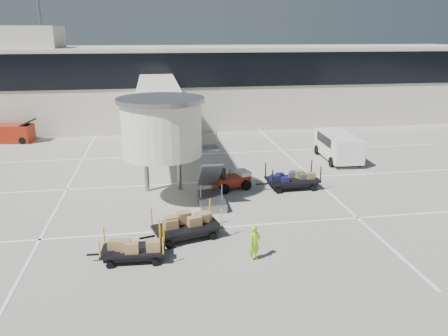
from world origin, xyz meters
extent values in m
plane|color=#BBB6A8|center=(0.00, 0.00, 0.00)|extent=(140.00, 140.00, 0.00)
cube|color=white|center=(0.00, 2.00, 0.01)|extent=(40.00, 0.15, 0.02)
cube|color=white|center=(0.00, 9.00, 0.01)|extent=(40.00, 0.15, 0.02)
cube|color=white|center=(0.00, 16.00, 0.01)|extent=(40.00, 0.15, 0.02)
cube|color=white|center=(6.00, 10.00, 0.01)|extent=(0.15, 30.00, 0.02)
cube|color=white|center=(-10.00, 10.00, 0.01)|extent=(0.15, 30.00, 0.02)
cube|color=beige|center=(0.00, 30.00, 4.00)|extent=(64.00, 12.00, 8.00)
cube|color=black|center=(0.00, 23.95, 6.00)|extent=(64.00, 0.12, 3.20)
cube|color=beige|center=(-18.00, 28.00, 9.00)|extent=(10.00, 6.00, 2.00)
cylinder|color=gray|center=(-16.00, 34.00, 7.50)|extent=(0.36, 0.36, 15.00)
cube|color=white|center=(-4.00, 15.00, 4.30)|extent=(3.00, 18.00, 2.80)
cylinder|color=white|center=(-4.00, 6.00, 4.30)|extent=(4.40, 4.40, 3.00)
cylinder|color=gray|center=(-4.00, 6.00, 5.90)|extent=(4.80, 4.80, 0.25)
cylinder|color=gray|center=(-5.00, 8.00, 1.45)|extent=(0.28, 0.28, 2.90)
cylinder|color=gray|center=(-3.00, 8.00, 1.45)|extent=(0.28, 0.28, 2.90)
cylinder|color=gray|center=(-5.00, 15.00, 1.45)|extent=(0.28, 0.28, 2.90)
cylinder|color=gray|center=(-3.00, 15.00, 1.45)|extent=(0.28, 0.28, 2.90)
cylinder|color=gray|center=(-5.00, 22.00, 1.45)|extent=(0.28, 0.28, 2.90)
cylinder|color=gray|center=(-3.00, 22.00, 1.45)|extent=(0.28, 0.28, 2.90)
cube|color=gray|center=(-1.40, 5.00, 0.25)|extent=(1.40, 2.60, 0.50)
cube|color=gray|center=(-1.40, 5.60, 1.60)|extent=(1.20, 2.60, 2.06)
cube|color=gray|center=(-1.40, 7.00, 2.85)|extent=(1.40, 1.20, 0.12)
cube|color=maroon|center=(0.17, 7.56, 0.52)|extent=(2.52, 1.74, 0.57)
cube|color=white|center=(0.99, 7.82, 0.91)|extent=(0.96, 1.20, 0.33)
cube|color=black|center=(-0.47, 7.35, 1.10)|extent=(0.40, 0.94, 0.86)
cylinder|color=black|center=(-0.37, 6.73, 0.31)|extent=(0.65, 0.41, 0.61)
cylinder|color=black|center=(-0.75, 7.91, 0.31)|extent=(0.65, 0.41, 0.61)
cylinder|color=black|center=(1.09, 7.20, 0.31)|extent=(0.65, 0.41, 0.61)
cylinder|color=black|center=(0.71, 8.38, 0.31)|extent=(0.65, 0.41, 0.61)
cube|color=black|center=(3.98, 6.98, 0.59)|extent=(3.27, 1.73, 0.13)
cube|color=black|center=(3.98, 6.98, 0.40)|extent=(2.94, 1.48, 0.27)
cube|color=black|center=(2.01, 6.90, 0.43)|extent=(0.75, 0.12, 0.09)
cylinder|color=black|center=(2.89, 6.22, 0.18)|extent=(0.37, 0.16, 0.36)
cylinder|color=black|center=(2.83, 7.66, 0.18)|extent=(0.37, 0.16, 0.36)
cylinder|color=black|center=(5.14, 6.31, 0.18)|extent=(0.37, 0.16, 0.36)
cylinder|color=black|center=(5.08, 7.75, 0.18)|extent=(0.37, 0.16, 0.36)
cylinder|color=black|center=(2.47, 6.20, 1.07)|extent=(0.07, 0.07, 0.96)
cylinder|color=black|center=(2.42, 7.64, 1.07)|extent=(0.07, 0.07, 0.96)
cylinder|color=black|center=(5.55, 6.32, 1.07)|extent=(0.07, 0.07, 0.96)
cylinder|color=black|center=(5.50, 7.77, 1.07)|extent=(0.07, 0.07, 0.96)
cube|color=#13133D|center=(3.64, 6.80, 0.89)|extent=(0.58, 0.31, 0.47)
cube|color=olive|center=(3.05, 6.78, 0.89)|extent=(0.52, 0.37, 0.47)
cube|color=#424246|center=(4.22, 6.76, 0.81)|extent=(0.46, 0.42, 0.31)
cube|color=olive|center=(4.85, 6.87, 0.87)|extent=(0.59, 0.42, 0.44)
cube|color=olive|center=(4.27, 7.10, 0.85)|extent=(0.59, 0.40, 0.40)
cube|color=maroon|center=(4.33, 6.60, 0.86)|extent=(0.60, 0.41, 0.40)
cube|color=olive|center=(4.24, 6.54, 0.83)|extent=(0.58, 0.43, 0.35)
cube|color=#424246|center=(4.04, 7.06, 0.83)|extent=(0.45, 0.30, 0.35)
cube|color=#13133D|center=(2.97, 7.34, 0.80)|extent=(0.44, 0.31, 0.29)
cube|color=black|center=(-3.10, 1.11, 0.57)|extent=(3.40, 2.30, 0.12)
cube|color=black|center=(-3.10, 1.11, 0.38)|extent=(3.04, 1.99, 0.26)
cube|color=black|center=(-4.95, 0.62, 0.41)|extent=(0.72, 0.27, 0.08)
cylinder|color=black|center=(-3.97, 0.16, 0.18)|extent=(0.38, 0.23, 0.35)
cylinder|color=black|center=(-4.33, 1.51, 0.18)|extent=(0.38, 0.23, 0.35)
cylinder|color=black|center=(-1.87, 0.72, 0.18)|extent=(0.38, 0.23, 0.35)
cylinder|color=black|center=(-2.23, 2.07, 0.18)|extent=(0.38, 0.23, 0.35)
cylinder|color=#FBB60D|center=(-4.36, 0.05, 1.03)|extent=(0.07, 0.07, 0.93)
cylinder|color=#FBB60D|center=(-4.72, 1.40, 1.03)|extent=(0.07, 0.07, 0.93)
cylinder|color=#FBB60D|center=(-1.48, 0.82, 1.03)|extent=(0.07, 0.07, 0.93)
cylinder|color=#FBB60D|center=(-1.84, 2.17, 1.03)|extent=(0.07, 0.07, 0.93)
cube|color=#9C784B|center=(-3.53, 1.03, 0.91)|extent=(0.65, 0.51, 0.56)
cube|color=#9C784B|center=(-2.21, 1.36, 0.84)|extent=(0.74, 0.67, 0.41)
cube|color=#9C784B|center=(-3.98, 0.54, 0.87)|extent=(0.73, 0.63, 0.48)
cube|color=#9C784B|center=(-2.04, 0.97, 0.91)|extent=(0.72, 0.66, 0.55)
cube|color=#9C784B|center=(-2.19, 1.13, 0.87)|extent=(0.64, 0.64, 0.48)
cube|color=#9C784B|center=(-4.27, 1.21, 0.82)|extent=(0.51, 0.48, 0.39)
cube|color=#9C784B|center=(-1.91, 0.90, 0.83)|extent=(0.52, 0.55, 0.40)
cube|color=black|center=(-5.52, -0.66, 0.49)|extent=(2.75, 1.47, 0.11)
cube|color=black|center=(-5.52, -0.66, 0.33)|extent=(2.47, 1.26, 0.22)
cube|color=black|center=(-7.17, -0.58, 0.36)|extent=(0.63, 0.10, 0.07)
cylinder|color=black|center=(-6.49, -1.22, 0.15)|extent=(0.31, 0.14, 0.30)
cylinder|color=black|center=(-6.43, -0.01, 0.15)|extent=(0.31, 0.14, 0.30)
cylinder|color=black|center=(-4.61, -1.31, 0.15)|extent=(0.31, 0.14, 0.30)
cylinder|color=black|center=(-4.55, -0.10, 0.15)|extent=(0.31, 0.14, 0.30)
cylinder|color=#FBB60D|center=(-6.84, -1.20, 0.89)|extent=(0.06, 0.06, 0.81)
cylinder|color=#FBB60D|center=(-6.78, 0.01, 0.89)|extent=(0.06, 0.06, 0.81)
cylinder|color=#FBB60D|center=(-4.26, -1.33, 0.89)|extent=(0.06, 0.06, 0.81)
cylinder|color=#FBB60D|center=(-4.20, -0.12, 0.89)|extent=(0.06, 0.06, 0.81)
cube|color=#9C784B|center=(-5.26, -1.09, 0.72)|extent=(0.49, 0.37, 0.36)
cube|color=#9C784B|center=(-5.04, -1.05, 0.71)|extent=(0.51, 0.37, 0.34)
cube|color=#9C784B|center=(-4.91, -0.62, 0.72)|extent=(0.53, 0.43, 0.34)
cube|color=#9C784B|center=(-4.55, -0.64, 0.77)|extent=(0.54, 0.45, 0.44)
cube|color=#9C784B|center=(-6.16, -0.79, 0.79)|extent=(0.58, 0.46, 0.48)
cube|color=#9C784B|center=(-5.52, -0.48, 0.74)|extent=(0.41, 0.46, 0.39)
imported|color=#86E217|center=(-0.40, -1.48, 0.81)|extent=(0.71, 0.65, 1.62)
cube|color=white|center=(9.40, 12.67, 1.16)|extent=(2.45, 5.40, 1.71)
cube|color=white|center=(9.54, 15.04, 0.83)|extent=(2.07, 0.72, 0.99)
cube|color=black|center=(9.42, 12.89, 1.60)|extent=(2.36, 3.43, 0.68)
cylinder|color=black|center=(8.25, 10.97, 0.37)|extent=(0.31, 0.76, 0.75)
cylinder|color=black|center=(10.34, 10.85, 0.37)|extent=(0.31, 0.76, 0.75)
cylinder|color=black|center=(8.46, 14.49, 0.37)|extent=(0.31, 0.76, 0.75)
cylinder|color=black|center=(10.55, 14.37, 0.37)|extent=(0.31, 0.76, 0.75)
cube|color=maroon|center=(-17.24, 22.81, 0.79)|extent=(4.22, 2.32, 1.58)
cube|color=black|center=(-15.47, 22.52, 1.79)|extent=(1.24, 1.62, 0.56)
cylinder|color=black|center=(-15.91, 21.84, 0.32)|extent=(0.67, 0.36, 0.63)
cylinder|color=black|center=(-15.66, 23.29, 0.32)|extent=(0.67, 0.36, 0.63)
camera|label=1|loc=(-4.37, -17.86, 9.36)|focal=35.00mm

